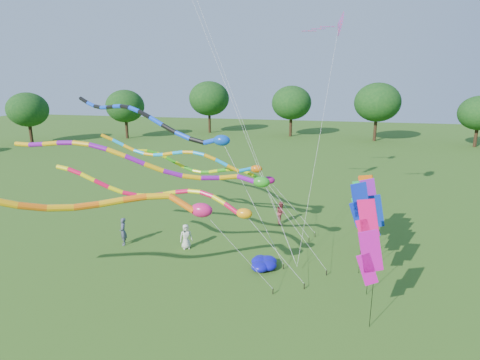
% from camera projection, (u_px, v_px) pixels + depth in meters
% --- Properties ---
extents(ground, '(160.00, 160.00, 0.00)m').
position_uv_depth(ground, '(236.00, 306.00, 18.71)').
color(ground, '#2B5B18').
rests_on(ground, ground).
extents(tree_ring, '(121.38, 117.14, 9.52)m').
position_uv_depth(tree_ring, '(207.00, 188.00, 18.57)').
color(tree_ring, '#382314').
rests_on(tree_ring, ground).
extents(tube_kite_red, '(13.05, 1.16, 6.33)m').
position_uv_depth(tube_kite_red, '(174.00, 196.00, 20.72)').
color(tube_kite_red, black).
rests_on(tube_kite_red, ground).
extents(tube_kite_orange, '(15.69, 7.68, 7.72)m').
position_uv_depth(tube_kite_orange, '(70.00, 200.00, 16.43)').
color(tube_kite_orange, black).
rests_on(tube_kite_orange, ground).
extents(tube_kite_purple, '(16.93, 1.79, 7.76)m').
position_uv_depth(tube_kite_purple, '(161.00, 165.00, 21.06)').
color(tube_kite_purple, black).
rests_on(tube_kite_purple, ground).
extents(tube_kite_blue, '(16.23, 7.31, 9.40)m').
position_uv_depth(tube_kite_blue, '(155.00, 121.00, 25.44)').
color(tube_kite_blue, black).
rests_on(tube_kite_blue, ground).
extents(tube_kite_cyan, '(13.52, 1.19, 7.16)m').
position_uv_depth(tube_kite_cyan, '(195.00, 158.00, 25.44)').
color(tube_kite_cyan, black).
rests_on(tube_kite_cyan, ground).
extents(tube_kite_green, '(11.78, 0.99, 6.14)m').
position_uv_depth(tube_kite_green, '(221.00, 170.00, 26.45)').
color(tube_kite_green, black).
rests_on(tube_kite_green, ground).
extents(delta_kite_high_c, '(3.02, 7.41, 14.81)m').
position_uv_depth(delta_kite_high_c, '(339.00, 24.00, 24.41)').
color(delta_kite_high_c, black).
rests_on(delta_kite_high_c, ground).
extents(banner_pole_green, '(1.15, 0.34, 4.47)m').
position_uv_depth(banner_pole_green, '(361.00, 200.00, 23.83)').
color(banner_pole_green, black).
rests_on(banner_pole_green, ground).
extents(banner_pole_magenta_b, '(1.15, 0.33, 4.92)m').
position_uv_depth(banner_pole_magenta_b, '(367.00, 224.00, 18.85)').
color(banner_pole_magenta_b, black).
rests_on(banner_pole_magenta_b, ground).
extents(banner_pole_blue_a, '(1.15, 0.34, 5.15)m').
position_uv_depth(banner_pole_blue_a, '(360.00, 205.00, 20.81)').
color(banner_pole_blue_a, black).
rests_on(banner_pole_blue_a, ground).
extents(banner_pole_blue_b, '(1.16, 0.10, 4.26)m').
position_uv_depth(banner_pole_blue_b, '(374.00, 216.00, 21.74)').
color(banner_pole_blue_b, black).
rests_on(banner_pole_blue_b, ground).
extents(banner_pole_magenta_a, '(1.16, 0.28, 4.46)m').
position_uv_depth(banner_pole_magenta_a, '(370.00, 258.00, 16.35)').
color(banner_pole_magenta_a, black).
rests_on(banner_pole_magenta_a, ground).
extents(banner_pole_violet, '(1.16, 0.28, 4.88)m').
position_uv_depth(banner_pole_violet, '(368.00, 200.00, 22.59)').
color(banner_pole_violet, black).
rests_on(banner_pole_violet, ground).
extents(banner_pole_red, '(1.16, 0.11, 4.44)m').
position_uv_depth(banner_pole_red, '(366.00, 194.00, 25.16)').
color(banner_pole_red, black).
rests_on(banner_pole_red, ground).
extents(banner_pole_orange, '(1.09, 0.55, 4.88)m').
position_uv_depth(banner_pole_orange, '(367.00, 195.00, 23.48)').
color(banner_pole_orange, black).
rests_on(banner_pole_orange, ground).
extents(blue_nylon_heap, '(1.77, 1.62, 0.51)m').
position_uv_depth(blue_nylon_heap, '(260.00, 264.00, 22.28)').
color(blue_nylon_heap, '#0E0DAE').
rests_on(blue_nylon_heap, ground).
extents(person_a, '(0.92, 0.83, 1.57)m').
position_uv_depth(person_a, '(186.00, 237.00, 24.69)').
color(person_a, beige).
rests_on(person_a, ground).
extents(person_b, '(0.69, 0.77, 1.77)m').
position_uv_depth(person_b, '(123.00, 231.00, 25.24)').
color(person_b, '#44485F').
rests_on(person_b, ground).
extents(person_c, '(0.84, 0.96, 1.67)m').
position_uv_depth(person_c, '(281.00, 213.00, 28.83)').
color(person_c, '#93353C').
rests_on(person_c, ground).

